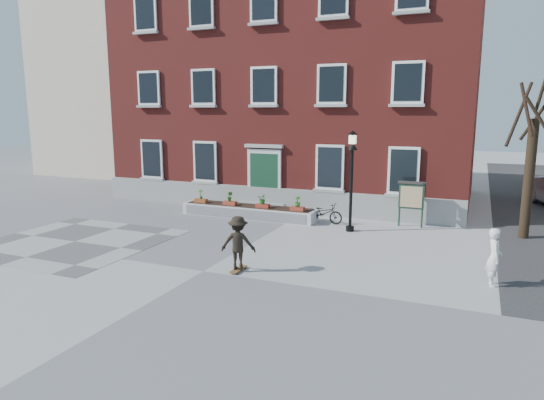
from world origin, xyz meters
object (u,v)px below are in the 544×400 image
at_px(bicycle, 324,213).
at_px(skateboarder, 238,243).
at_px(bystander, 494,257).
at_px(lamp_post, 352,167).
at_px(notice_board, 411,196).

relative_size(bicycle, skateboarder, 0.99).
distance_m(bystander, lamp_post, 6.92).
xyz_separation_m(bicycle, bystander, (6.42, -5.36, 0.36)).
relative_size(bicycle, bystander, 1.03).
relative_size(lamp_post, skateboarder, 2.36).
bearing_deg(notice_board, lamp_post, -141.45).
relative_size(lamp_post, notice_board, 2.10).
bearing_deg(bystander, skateboarder, 96.65).
height_order(notice_board, skateboarder, notice_board).
xyz_separation_m(lamp_post, notice_board, (2.08, 1.66, -1.28)).
distance_m(bystander, skateboarder, 7.08).
relative_size(bystander, lamp_post, 0.41).
bearing_deg(notice_board, skateboarder, -116.95).
distance_m(bicycle, bystander, 8.37).
bearing_deg(lamp_post, bystander, -41.13).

